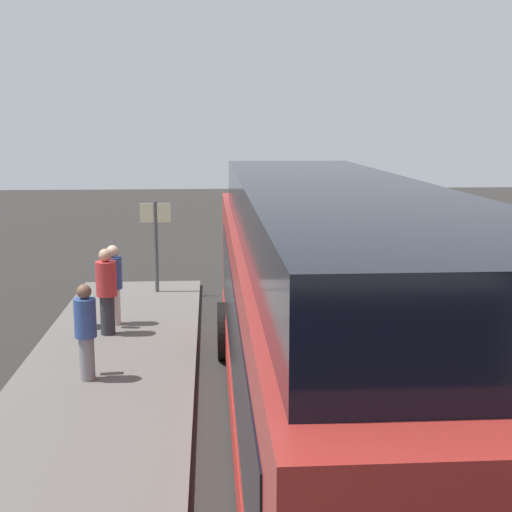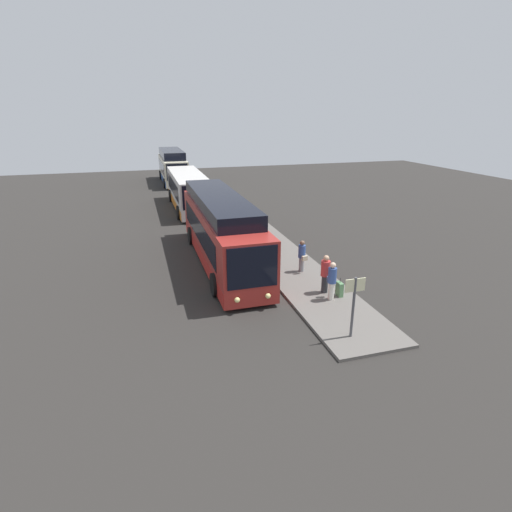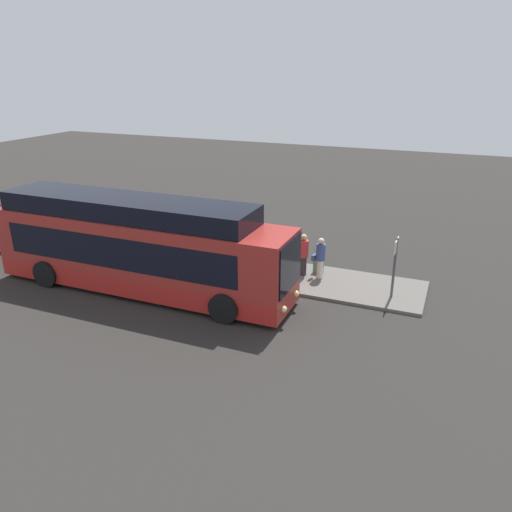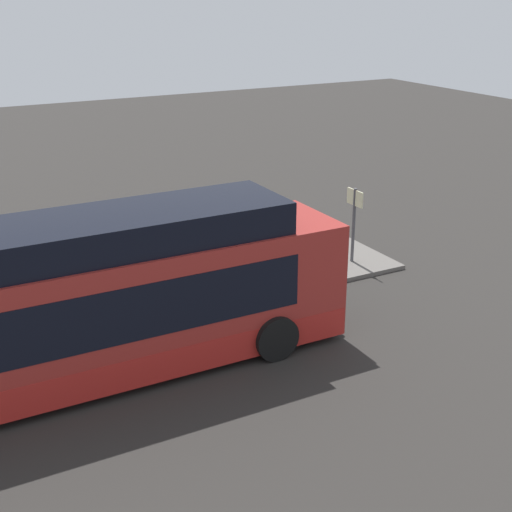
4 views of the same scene
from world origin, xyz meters
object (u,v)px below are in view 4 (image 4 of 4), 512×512
Objects in this scene: passenger_waiting at (148,263)px; sign_post at (354,215)px; passenger_boarding at (256,242)px; suitcase at (243,257)px; passenger_with_bags at (233,245)px; bus_lead at (76,311)px.

sign_post reaches higher than passenger_waiting.
suitcase is (-0.19, 0.51, -0.61)m from passenger_boarding.
sign_post is at bearing -91.38° from passenger_boarding.
passenger_waiting is 2.66m from passenger_with_bags.
suitcase is at bearing 145.79° from passenger_with_bags.
passenger_with_bags reaches higher than passenger_waiting.
sign_post reaches higher than passenger_boarding.
passenger_waiting is at bearing -171.21° from suitcase.
sign_post reaches higher than suitcase.
bus_lead is 7.28m from passenger_boarding.
passenger_with_bags is at bearing -138.97° from suitcase.
passenger_waiting is (-3.39, 0.02, -0.04)m from passenger_boarding.
passenger_with_bags reaches higher than suitcase.
passenger_boarding reaches higher than suitcase.
bus_lead reaches higher than passenger_boarding.
bus_lead is 6.90× the size of passenger_with_bags.
bus_lead is 7.46m from suitcase.
bus_lead is 4.67m from passenger_waiting.
passenger_waiting is 6.50m from sign_post.
passenger_waiting is 1.88× the size of suitcase.
passenger_boarding is 3.40m from passenger_waiting.
passenger_waiting is 0.71× the size of sign_post.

